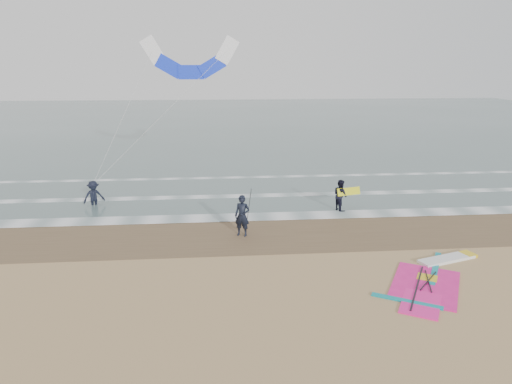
{
  "coord_description": "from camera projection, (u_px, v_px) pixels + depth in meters",
  "views": [
    {
      "loc": [
        -3.13,
        -13.17,
        7.29
      ],
      "look_at": [
        -1.57,
        5.0,
        2.2
      ],
      "focal_mm": 32.0,
      "sensor_mm": 36.0,
      "label": 1
    }
  ],
  "objects": [
    {
      "name": "ground",
      "position": [
        317.0,
        297.0,
        14.86
      ],
      "size": [
        120.0,
        120.0,
        0.0
      ],
      "primitive_type": "plane",
      "color": "tan",
      "rests_on": "ground"
    },
    {
      "name": "sea_water",
      "position": [
        240.0,
        121.0,
        60.92
      ],
      "size": [
        120.0,
        80.0,
        0.02
      ],
      "primitive_type": "cube",
      "color": "#47605E",
      "rests_on": "ground"
    },
    {
      "name": "wet_sand_band",
      "position": [
        289.0,
        232.0,
        20.62
      ],
      "size": [
        120.0,
        5.0,
        0.01
      ],
      "primitive_type": "cube",
      "color": "brown",
      "rests_on": "ground"
    },
    {
      "name": "foam_waterline",
      "position": [
        276.0,
        203.0,
        24.87
      ],
      "size": [
        120.0,
        9.15,
        0.02
      ],
      "color": "white",
      "rests_on": "ground"
    },
    {
      "name": "windsurf_rig",
      "position": [
        433.0,
        277.0,
        16.15
      ],
      "size": [
        5.18,
        4.9,
        0.12
      ],
      "color": "white",
      "rests_on": "ground"
    },
    {
      "name": "person_standing",
      "position": [
        242.0,
        216.0,
        19.96
      ],
      "size": [
        0.78,
        0.65,
        1.84
      ],
      "primitive_type": "imported",
      "rotation": [
        0.0,
        0.0,
        -0.37
      ],
      "color": "black",
      "rests_on": "ground"
    },
    {
      "name": "person_walking",
      "position": [
        340.0,
        195.0,
        23.51
      ],
      "size": [
        0.84,
        0.95,
        1.63
      ],
      "primitive_type": "imported",
      "rotation": [
        0.0,
        0.0,
        1.9
      ],
      "color": "black",
      "rests_on": "ground"
    },
    {
      "name": "person_wading",
      "position": [
        93.0,
        190.0,
        24.28
      ],
      "size": [
        1.27,
        1.07,
        1.71
      ],
      "primitive_type": "imported",
      "rotation": [
        0.0,
        0.0,
        0.48
      ],
      "color": "black",
      "rests_on": "ground"
    },
    {
      "name": "held_pole",
      "position": [
        249.0,
        206.0,
        19.87
      ],
      "size": [
        0.17,
        0.86,
        1.82
      ],
      "color": "black",
      "rests_on": "ground"
    },
    {
      "name": "carried_kiteboard",
      "position": [
        349.0,
        191.0,
        23.39
      ],
      "size": [
        1.3,
        0.51,
        0.39
      ],
      "color": "yellow",
      "rests_on": "ground"
    },
    {
      "name": "surf_kite",
      "position": [
        190.0,
        61.0,
        27.68
      ],
      "size": [
        8.16,
        5.08,
        7.92
      ],
      "color": "white",
      "rests_on": "ground"
    }
  ]
}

